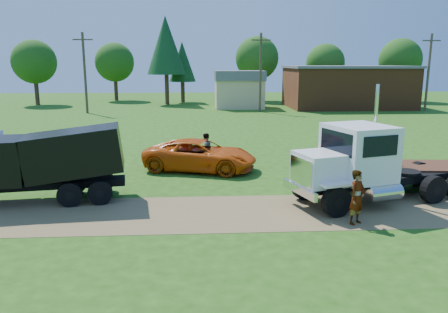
{
  "coord_description": "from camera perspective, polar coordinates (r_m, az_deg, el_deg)",
  "views": [
    {
      "loc": [
        -1.19,
        -16.01,
        5.69
      ],
      "look_at": [
        -0.09,
        2.91,
        1.6
      ],
      "focal_mm": 35.0,
      "sensor_mm": 36.0,
      "label": 1
    }
  ],
  "objects": [
    {
      "name": "brick_building",
      "position": [
        59.29,
        15.76,
        8.79
      ],
      "size": [
        15.4,
        10.4,
        5.3
      ],
      "color": "brown",
      "rests_on": "ground"
    },
    {
      "name": "utility_poles",
      "position": [
        51.53,
        4.79,
        11.04
      ],
      "size": [
        42.2,
        0.28,
        9.0
      ],
      "color": "#443926",
      "rests_on": "ground"
    },
    {
      "name": "white_semi_tractor",
      "position": [
        18.58,
        17.33,
        -0.96
      ],
      "size": [
        8.13,
        4.69,
        4.82
      ],
      "rotation": [
        0.0,
        0.0,
        0.3
      ],
      "color": "black",
      "rests_on": "ground"
    },
    {
      "name": "tan_shed",
      "position": [
        56.35,
        1.99,
        8.84
      ],
      "size": [
        6.2,
        5.4,
        4.7
      ],
      "color": "tan",
      "rests_on": "ground"
    },
    {
      "name": "black_dump_truck",
      "position": [
        19.44,
        -22.69,
        -0.56
      ],
      "size": [
        7.38,
        3.2,
        3.13
      ],
      "rotation": [
        0.0,
        0.0,
        0.15
      ],
      "color": "black",
      "rests_on": "ground"
    },
    {
      "name": "orange_pickup",
      "position": [
        23.42,
        -3.13,
        0.18
      ],
      "size": [
        6.51,
        4.3,
        1.66
      ],
      "primitive_type": "imported",
      "rotation": [
        0.0,
        0.0,
        1.29
      ],
      "color": "#D4500A",
      "rests_on": "ground"
    },
    {
      "name": "spectator_a",
      "position": [
        16.29,
        16.99,
        -5.14
      ],
      "size": [
        0.86,
        0.81,
        1.98
      ],
      "primitive_type": "imported",
      "rotation": [
        0.0,
        0.0,
        0.64
      ],
      "color": "#999999",
      "rests_on": "ground"
    },
    {
      "name": "tree_row",
      "position": [
        64.69,
        -0.21,
        12.66
      ],
      "size": [
        58.06,
        12.49,
        11.89
      ],
      "color": "#3E2919",
      "rests_on": "ground"
    },
    {
      "name": "spectator_b",
      "position": [
        24.73,
        -2.44,
        0.99
      ],
      "size": [
        1.1,
        1.08,
        1.79
      ],
      "primitive_type": "imported",
      "rotation": [
        0.0,
        0.0,
        3.84
      ],
      "color": "#999999",
      "rests_on": "ground"
    },
    {
      "name": "dirt_track",
      "position": [
        17.03,
        0.87,
        -7.32
      ],
      "size": [
        120.0,
        4.2,
        0.01
      ],
      "primitive_type": "cube",
      "color": "brown",
      "rests_on": "ground"
    },
    {
      "name": "ground",
      "position": [
        17.04,
        0.87,
        -7.34
      ],
      "size": [
        140.0,
        140.0,
        0.0
      ],
      "primitive_type": "plane",
      "color": "#22470F",
      "rests_on": "ground"
    },
    {
      "name": "flatbed_trailer",
      "position": [
        22.0,
        23.64,
        -1.62
      ],
      "size": [
        7.75,
        2.93,
        1.94
      ],
      "rotation": [
        0.0,
        0.0,
        -0.09
      ],
      "color": "#3D2113",
      "rests_on": "ground"
    }
  ]
}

